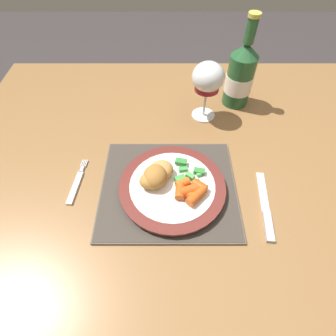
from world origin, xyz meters
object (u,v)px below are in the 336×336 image
(dining_table, at_px, (186,189))
(wine_glass, at_px, (207,79))
(table_knife, at_px, (265,210))
(fork, at_px, (76,184))
(dinner_plate, at_px, (172,187))
(bottle, at_px, (240,75))

(dining_table, relative_size, wine_glass, 7.42)
(dining_table, bearing_deg, wine_glass, 75.48)
(table_knife, bearing_deg, fork, 170.57)
(dinner_plate, xyz_separation_m, fork, (-0.23, 0.02, -0.01))
(table_knife, relative_size, wine_glass, 1.07)
(dinner_plate, bearing_deg, fork, 175.61)
(dining_table, xyz_separation_m, table_knife, (0.17, -0.12, 0.09))
(dinner_plate, bearing_deg, bottle, 59.52)
(bottle, bearing_deg, dinner_plate, -120.48)
(dining_table, xyz_separation_m, wine_glass, (0.06, 0.21, 0.21))
(wine_glass, bearing_deg, dinner_plate, -109.34)
(dinner_plate, xyz_separation_m, bottle, (0.20, 0.34, 0.08))
(wine_glass, bearing_deg, table_knife, -71.24)
(fork, relative_size, table_knife, 0.74)
(table_knife, height_order, wine_glass, wine_glass)
(dining_table, relative_size, bottle, 4.80)
(dinner_plate, relative_size, fork, 1.83)
(fork, distance_m, wine_glass, 0.43)
(fork, relative_size, wine_glass, 0.79)
(dining_table, relative_size, table_knife, 6.90)
(dining_table, distance_m, bottle, 0.37)
(dining_table, bearing_deg, dinner_plate, -123.81)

